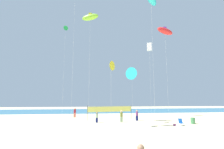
% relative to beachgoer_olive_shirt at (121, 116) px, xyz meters
% --- Properties ---
extents(ground_plane, '(120.00, 120.00, 0.00)m').
position_rel_beachgoer_olive_shirt_xyz_m(ground_plane, '(-1.36, -8.09, -0.93)').
color(ground_plane, beige).
extents(ocean_band, '(120.00, 20.00, 0.01)m').
position_rel_beachgoer_olive_shirt_xyz_m(ocean_band, '(-1.36, 25.65, -0.93)').
color(ocean_band, teal).
rests_on(ocean_band, ground).
extents(beachgoer_olive_shirt, '(0.40, 0.40, 1.75)m').
position_rel_beachgoer_olive_shirt_xyz_m(beachgoer_olive_shirt, '(0.00, 0.00, 0.00)').
color(beachgoer_olive_shirt, '#99B28C').
rests_on(beachgoer_olive_shirt, ground).
extents(beachgoer_plum_shirt, '(0.39, 0.39, 1.70)m').
position_rel_beachgoer_olive_shirt_xyz_m(beachgoer_plum_shirt, '(2.82, 1.53, -0.03)').
color(beachgoer_plum_shirt, navy).
rests_on(beachgoer_plum_shirt, ground).
extents(beachgoer_sage_shirt, '(0.35, 0.35, 1.55)m').
position_rel_beachgoer_olive_shirt_xyz_m(beachgoer_sage_shirt, '(-3.69, -0.01, -0.11)').
color(beachgoer_sage_shirt, navy).
rests_on(beachgoer_sage_shirt, ground).
extents(beachgoer_maroon_shirt, '(0.42, 0.42, 1.82)m').
position_rel_beachgoer_olive_shirt_xyz_m(beachgoer_maroon_shirt, '(-7.58, 7.86, 0.04)').
color(beachgoer_maroon_shirt, '#EA7260').
rests_on(beachgoer_maroon_shirt, ground).
extents(folding_beach_chair, '(0.52, 0.65, 0.89)m').
position_rel_beachgoer_olive_shirt_xyz_m(folding_beach_chair, '(7.16, -4.22, -0.47)').
color(folding_beach_chair, '#1959B2').
rests_on(folding_beach_chair, ground).
extents(trash_barrel, '(0.58, 0.58, 0.84)m').
position_rel_beachgoer_olive_shirt_xyz_m(trash_barrel, '(9.64, -2.94, -0.51)').
color(trash_barrel, '#3F7F4C').
rests_on(trash_barrel, ground).
extents(volleyball_net, '(7.79, 1.74, 2.40)m').
position_rel_beachgoer_olive_shirt_xyz_m(volleyball_net, '(-1.29, 3.65, 0.70)').
color(volleyball_net, '#4C4C51').
rests_on(volleyball_net, ground).
extents(beach_handbag, '(0.32, 0.16, 0.26)m').
position_rel_beachgoer_olive_shirt_xyz_m(beach_handbag, '(6.20, -4.33, -0.81)').
color(beach_handbag, '#7A3872').
rests_on(beach_handbag, ground).
extents(kite_red_inflatable, '(2.84, 1.27, 14.56)m').
position_rel_beachgoer_olive_shirt_xyz_m(kite_red_inflatable, '(6.55, -2.05, 12.88)').
color(kite_red_inflatable, silver).
rests_on(kite_red_inflatable, ground).
extents(kite_white_box, '(1.21, 1.21, 15.08)m').
position_rel_beachgoer_olive_shirt_xyz_m(kite_white_box, '(7.41, 7.52, 13.37)').
color(kite_white_box, silver).
rests_on(kite_white_box, ground).
extents(kite_lime_inflatable, '(3.02, 1.92, 17.42)m').
position_rel_beachgoer_olive_shirt_xyz_m(kite_lime_inflatable, '(-4.94, 0.54, 15.72)').
color(kite_lime_inflatable, silver).
rests_on(kite_lime_inflatable, ground).
extents(kite_yellow_delta, '(1.07, 1.18, 8.30)m').
position_rel_beachgoer_olive_shirt_xyz_m(kite_yellow_delta, '(-2.10, -4.41, 6.74)').
color(kite_yellow_delta, silver).
rests_on(kite_yellow_delta, ground).
extents(kite_green_delta, '(1.04, 0.80, 18.64)m').
position_rel_beachgoer_olive_shirt_xyz_m(kite_green_delta, '(-10.13, 9.11, 17.14)').
color(kite_green_delta, silver).
rests_on(kite_green_delta, ground).
extents(kite_cyan_delta, '(1.56, 1.36, 7.60)m').
position_rel_beachgoer_olive_shirt_xyz_m(kite_cyan_delta, '(0.73, -4.05, 5.84)').
color(kite_cyan_delta, silver).
rests_on(kite_cyan_delta, ground).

